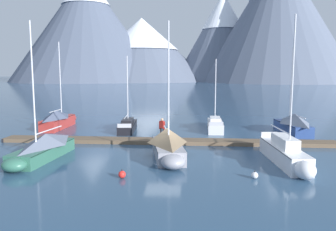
% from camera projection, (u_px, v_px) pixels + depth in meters
% --- Properties ---
extents(ground_plane, '(700.00, 700.00, 0.00)m').
position_uv_depth(ground_plane, '(163.00, 155.00, 23.33)').
color(ground_plane, '#2D4C6B').
extents(mountain_west_summit, '(87.84, 87.84, 62.34)m').
position_uv_depth(mountain_west_summit, '(87.00, 26.00, 194.86)').
color(mountain_west_summit, '#4C566B').
rests_on(mountain_west_summit, ground).
extents(mountain_central_massif, '(83.15, 83.15, 37.75)m').
position_uv_depth(mountain_central_massif, '(142.00, 48.00, 203.17)').
color(mountain_central_massif, slate).
rests_on(mountain_central_massif, ground).
extents(mountain_shoulder_ridge, '(57.66, 57.66, 51.61)m').
position_uv_depth(mountain_shoulder_ridge, '(222.00, 36.00, 199.58)').
color(mountain_shoulder_ridge, slate).
rests_on(mountain_shoulder_ridge, ground).
extents(mountain_east_summit, '(83.04, 83.04, 69.85)m').
position_uv_depth(mountain_east_summit, '(278.00, 15.00, 181.72)').
color(mountain_east_summit, slate).
rests_on(mountain_east_summit, ground).
extents(dock, '(27.10, 2.34, 0.30)m').
position_uv_depth(dock, '(167.00, 141.00, 27.27)').
color(dock, brown).
rests_on(dock, ground).
extents(sailboat_nearest_berth, '(1.86, 7.21, 8.79)m').
position_uv_depth(sailboat_nearest_berth, '(59.00, 119.00, 34.65)').
color(sailboat_nearest_berth, '#B2332D').
rests_on(sailboat_nearest_berth, ground).
extents(sailboat_second_berth, '(2.49, 6.82, 8.89)m').
position_uv_depth(sailboat_second_berth, '(42.00, 147.00, 22.24)').
color(sailboat_second_berth, '#336B56').
rests_on(sailboat_second_berth, ground).
extents(sailboat_mid_dock_port, '(1.81, 7.09, 7.29)m').
position_uv_depth(sailboat_mid_dock_port, '(128.00, 125.00, 33.63)').
color(sailboat_mid_dock_port, black).
rests_on(sailboat_mid_dock_port, ground).
extents(sailboat_mid_dock_starboard, '(2.74, 6.60, 8.99)m').
position_uv_depth(sailboat_mid_dock_starboard, '(168.00, 144.00, 22.64)').
color(sailboat_mid_dock_starboard, '#93939E').
rests_on(sailboat_mid_dock_starboard, ground).
extents(sailboat_far_berth, '(1.70, 6.69, 7.02)m').
position_uv_depth(sailboat_far_berth, '(215.00, 124.00, 33.73)').
color(sailboat_far_berth, silver).
rests_on(sailboat_far_berth, ground).
extents(sailboat_outer_slip, '(1.70, 7.30, 9.09)m').
position_uv_depth(sailboat_outer_slip, '(286.00, 153.00, 20.93)').
color(sailboat_outer_slip, white).
rests_on(sailboat_outer_slip, ground).
extents(sailboat_end_of_dock, '(2.34, 6.52, 7.99)m').
position_uv_depth(sailboat_end_of_dock, '(292.00, 123.00, 31.63)').
color(sailboat_end_of_dock, navy).
rests_on(sailboat_end_of_dock, ground).
extents(person_on_dock, '(0.52, 0.39, 1.69)m').
position_uv_depth(person_on_dock, '(162.00, 127.00, 27.53)').
color(person_on_dock, '#232328').
rests_on(person_on_dock, dock).
extents(mooring_buoy_channel_marker, '(0.41, 0.41, 0.49)m').
position_uv_depth(mooring_buoy_channel_marker, '(122.00, 174.00, 18.30)').
color(mooring_buoy_channel_marker, red).
rests_on(mooring_buoy_channel_marker, ground).
extents(mooring_buoy_inner_mooring, '(0.37, 0.37, 0.45)m').
position_uv_depth(mooring_buoy_inner_mooring, '(255.00, 175.00, 18.21)').
color(mooring_buoy_inner_mooring, white).
rests_on(mooring_buoy_inner_mooring, ground).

